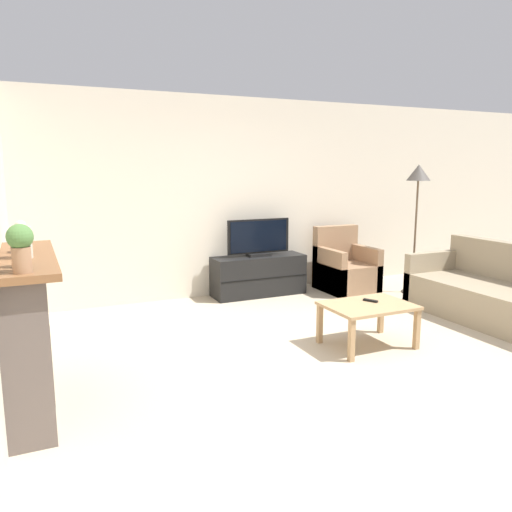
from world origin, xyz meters
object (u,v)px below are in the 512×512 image
Objects in this scene: mantel_vase_left at (22,252)px; tv at (259,239)px; coffee_table at (368,310)px; mantel_vase_centre_left at (22,241)px; tv_stand at (259,275)px; remote at (370,301)px; mantel_clock at (22,242)px; armchair at (345,270)px; fireplace at (27,330)px; couch at (508,299)px; floor_lamp at (418,182)px; potted_plant at (20,245)px.

tv is at bearing 43.11° from mantel_vase_left.
tv is 2.33m from coffee_table.
mantel_vase_centre_left is (0.00, 0.35, 0.02)m from mantel_vase_left.
tv_stand is 2.24m from remote.
mantel_clock reaches higher than remote.
armchair is at bearing -11.65° from tv.
fireplace is 0.80m from mantel_vase_left.
couch is (4.95, -0.10, -0.29)m from fireplace.
couch is at bearing 4.21° from mantel_vase_left.
coffee_table is 0.47× the size of floor_lamp.
tv is (0.00, -0.00, 0.51)m from tv_stand.
tv_stand is 0.51m from tv.
mantel_vase_centre_left is 1.75× the size of remote.
fireplace is 0.86× the size of floor_lamp.
remote is (3.12, 0.15, -0.81)m from mantel_vase_centre_left.
mantel_vase_centre_left reaches higher than couch.
mantel_clock is at bearing 83.54° from fireplace.
mantel_clock is at bearing -165.11° from floor_lamp.
mantel_vase_left is 0.80× the size of mantel_vase_centre_left.
potted_plant is 0.13× the size of couch.
mantel_vase_centre_left reaches higher than remote.
floor_lamp is (0.03, 1.58, 1.27)m from couch.
mantel_vase_centre_left is 0.29× the size of tv.
floor_lamp is (1.85, 1.44, 1.12)m from remote.
armchair is 6.00× the size of remote.
fireplace is at bearing -163.51° from floor_lamp.
potted_plant is 5.41m from floor_lamp.
potted_plant is (0.00, -0.19, 0.07)m from mantel_vase_left.
floor_lamp is (1.92, 1.51, 1.18)m from coffee_table.
mantel_vase_centre_left is 0.27m from mantel_clock.
mantel_vase_left is 3.19m from coffee_table.
tv is at bearing 35.89° from mantel_clock.
tv is (2.91, 2.72, -0.44)m from mantel_vase_left.
remote is at bearing -2.17° from mantel_clock.
mantel_vase_left is at bearing -87.93° from fireplace.
tv is 0.40× the size of couch.
mantel_vase_left reaches higher than coffee_table.
mantel_clock is 0.12× the size of tv_stand.
couch is (4.93, 0.56, -1.02)m from potted_plant.
mantel_vase_left reaches higher than fireplace.
floor_lamp reaches higher than coffee_table.
potted_plant is (-0.00, -0.81, 0.10)m from mantel_clock.
fireplace is at bearing 98.22° from mantel_vase_centre_left.
remote is (-1.05, -1.96, 0.15)m from armchair.
fireplace is 3.71m from tv_stand.
potted_plant is at bearing -134.91° from tv_stand.
tv_stand is 2.54m from floor_lamp.
armchair is (4.17, 2.46, -0.93)m from mantel_vase_left.
fireplace is at bearing -142.33° from tv.
mantel_clock is 0.99× the size of remote.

